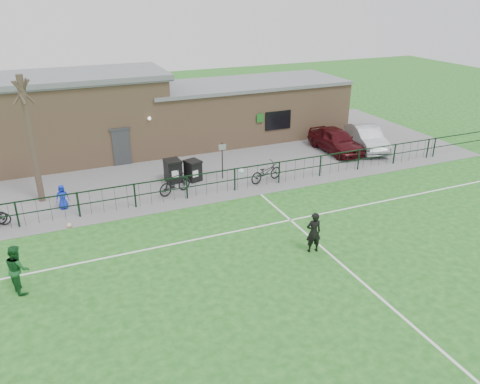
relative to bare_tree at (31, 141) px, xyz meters
name	(u,v)px	position (x,y,z in m)	size (l,w,h in m)	color
ground	(296,278)	(8.00, -10.50, -3.00)	(90.00, 90.00, 0.00)	#1C5C1B
paving_strip	(184,159)	(8.00, 3.00, -2.99)	(34.00, 13.00, 0.02)	slate
pitch_line_touch	(218,195)	(8.00, -2.70, -3.00)	(28.00, 0.10, 0.01)	white
pitch_line_mid	(249,228)	(8.00, -6.50, -3.00)	(28.00, 0.10, 0.01)	white
pitch_line_perp	(343,265)	(10.00, -10.50, -3.00)	(0.10, 16.00, 0.01)	white
perimeter_fence	(216,183)	(8.00, -2.50, -2.40)	(28.00, 0.10, 1.20)	black
bare_tree	(31,141)	(0.00, 0.00, 0.00)	(0.30, 0.30, 6.00)	#423228
wheelie_bin_left	(173,171)	(6.47, -0.15, -2.42)	(0.74, 0.84, 1.13)	black
wheelie_bin_right	(193,171)	(7.49, -0.40, -2.47)	(0.68, 0.77, 1.03)	black
sign_post	(222,161)	(9.02, -0.74, -1.98)	(0.06, 0.06, 2.00)	black
car_maroon	(336,140)	(17.11, 0.67, -2.24)	(1.75, 4.35, 1.48)	#400B10
car_silver	(367,138)	(19.18, 0.34, -2.26)	(1.53, 4.39, 1.45)	#9A9CA1
bicycle_d	(175,183)	(6.13, -1.71, -2.42)	(0.53, 1.86, 1.12)	black
bicycle_e	(266,172)	(10.96, -2.05, -2.46)	(0.69, 1.98, 1.04)	black
spectator_child	(62,197)	(0.90, -1.35, -2.39)	(0.57, 0.37, 1.17)	#152CC5
goalkeeper_kick	(312,231)	(9.46, -9.07, -2.13)	(2.11, 3.48, 2.59)	black
outfield_player	(18,269)	(-0.90, -7.50, -2.14)	(0.83, 0.65, 1.72)	#164F23
ball_ground	(69,225)	(0.96, -3.39, -2.89)	(0.22, 0.22, 0.22)	white
clubhouse	(155,113)	(7.12, 6.00, -0.78)	(24.25, 5.40, 4.96)	#A37D5B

